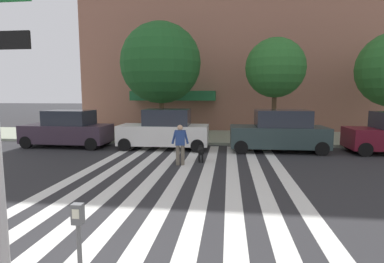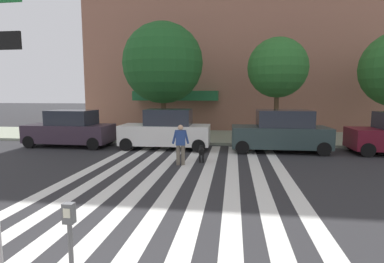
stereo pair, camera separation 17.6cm
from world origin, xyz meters
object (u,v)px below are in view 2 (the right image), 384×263
at_px(street_tree_nearest, 163,63).
at_px(dog_on_leash, 201,151).
at_px(parking_meter_curbside, 70,240).
at_px(street_tree_middle, 278,68).
at_px(parked_car_behind_first, 166,130).
at_px(parked_car_third_in_line, 281,132).
at_px(parked_car_near_curb, 70,129).
at_px(pedestrian_dog_walker, 181,142).

bearing_deg(street_tree_nearest, dog_on_leash, -62.37).
bearing_deg(parking_meter_curbside, street_tree_middle, 73.26).
relative_size(parked_car_behind_first, dog_on_leash, 4.88).
relative_size(parked_car_third_in_line, street_tree_middle, 0.79).
height_order(parked_car_near_curb, dog_on_leash, parked_car_near_curb).
distance_m(parking_meter_curbside, street_tree_nearest, 15.54).
xyz_separation_m(parking_meter_curbside, street_tree_middle, (4.51, 14.98, 3.34)).
bearing_deg(parked_car_behind_first, dog_on_leash, -51.96).
relative_size(parked_car_third_in_line, dog_on_leash, 4.93).
relative_size(parking_meter_curbside, pedestrian_dog_walker, 0.83).
bearing_deg(parked_car_behind_first, street_tree_middle, 26.71).
relative_size(parked_car_near_curb, pedestrian_dog_walker, 2.83).
relative_size(parked_car_near_curb, street_tree_nearest, 0.66).
bearing_deg(pedestrian_dog_walker, street_tree_middle, 54.97).
xyz_separation_m(parked_car_behind_first, pedestrian_dog_walker, (1.39, -3.54, -0.05)).
bearing_deg(parking_meter_curbside, parked_car_behind_first, 97.03).
xyz_separation_m(street_tree_nearest, dog_on_leash, (2.98, -5.70, -4.28)).
height_order(street_tree_nearest, dog_on_leash, street_tree_nearest).
height_order(parking_meter_curbside, parked_car_behind_first, parked_car_behind_first).
bearing_deg(street_tree_nearest, parked_car_behind_first, -74.30).
distance_m(parking_meter_curbside, dog_on_leash, 9.26).
xyz_separation_m(parking_meter_curbside, dog_on_leash, (0.68, 9.21, -0.59)).
distance_m(street_tree_nearest, dog_on_leash, 7.73).
distance_m(parking_meter_curbside, street_tree_middle, 16.00).
xyz_separation_m(parked_car_near_curb, street_tree_nearest, (4.55, 2.95, 3.79)).
xyz_separation_m(parked_car_third_in_line, street_tree_nearest, (-6.65, 2.94, 3.74)).
height_order(parked_car_third_in_line, dog_on_leash, parked_car_third_in_line).
bearing_deg(dog_on_leash, street_tree_nearest, 117.63).
relative_size(parked_car_near_curb, dog_on_leash, 4.84).
height_order(parking_meter_curbside, street_tree_middle, street_tree_middle).
bearing_deg(parking_meter_curbside, parked_car_near_curb, 119.80).
distance_m(parked_car_behind_first, parked_car_third_in_line, 5.83).
bearing_deg(parked_car_near_curb, parked_car_third_in_line, 0.01).
height_order(parking_meter_curbside, street_tree_nearest, street_tree_nearest).
bearing_deg(pedestrian_dog_walker, street_tree_nearest, 108.91).
xyz_separation_m(parked_car_near_curb, parked_car_third_in_line, (11.20, 0.00, 0.05)).
bearing_deg(parked_car_third_in_line, street_tree_middle, 87.02).
xyz_separation_m(street_tree_nearest, street_tree_middle, (6.81, 0.07, -0.35)).
height_order(pedestrian_dog_walker, dog_on_leash, pedestrian_dog_walker).
bearing_deg(parked_car_third_in_line, dog_on_leash, -143.09).
xyz_separation_m(parking_meter_curbside, parked_car_third_in_line, (4.35, 11.97, -0.04)).
bearing_deg(parked_car_third_in_line, street_tree_nearest, 156.13).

